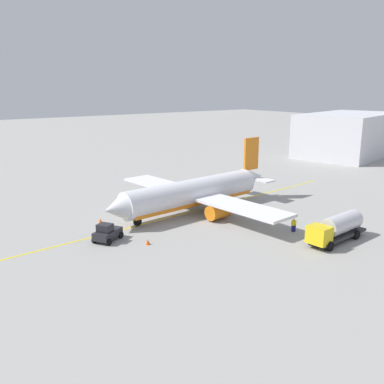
% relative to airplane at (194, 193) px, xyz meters
% --- Properties ---
extents(ground_plane, '(400.00, 400.00, 0.00)m').
position_rel_airplane_xyz_m(ground_plane, '(0.46, 0.04, -2.75)').
color(ground_plane, '#9E9B96').
extents(airplane, '(30.10, 31.98, 9.86)m').
position_rel_airplane_xyz_m(airplane, '(0.00, 0.00, 0.00)').
color(airplane, white).
rests_on(airplane, ground).
extents(fuel_tanker, '(9.59, 3.32, 3.15)m').
position_rel_airplane_xyz_m(fuel_tanker, '(-5.93, 19.90, -1.03)').
color(fuel_tanker, '#2D2D33').
rests_on(fuel_tanker, ground).
extents(pushback_tug, '(4.12, 3.71, 2.20)m').
position_rel_airplane_xyz_m(pushback_tug, '(15.66, 3.57, -1.74)').
color(pushback_tug, '#232328').
rests_on(pushback_tug, ground).
extents(refueling_worker, '(0.60, 0.49, 1.71)m').
position_rel_airplane_xyz_m(refueling_worker, '(-4.66, 14.62, -1.92)').
color(refueling_worker, navy).
rests_on(refueling_worker, ground).
extents(safety_cone_nose, '(0.52, 0.52, 0.57)m').
position_rel_airplane_xyz_m(safety_cone_nose, '(13.32, -3.43, -2.46)').
color(safety_cone_nose, '#F2590F').
rests_on(safety_cone_nose, ground).
extents(safety_cone_wingtip, '(0.58, 0.58, 0.64)m').
position_rel_airplane_xyz_m(safety_cone_wingtip, '(12.44, 7.50, -2.42)').
color(safety_cone_wingtip, '#F2590F').
rests_on(safety_cone_wingtip, ground).
extents(distant_hangar, '(33.91, 23.86, 10.93)m').
position_rel_airplane_xyz_m(distant_hangar, '(-64.16, -17.63, 2.71)').
color(distant_hangar, silver).
rests_on(distant_hangar, ground).
extents(taxi_line_marking, '(63.54, 5.44, 0.01)m').
position_rel_airplane_xyz_m(taxi_line_marking, '(0.46, 0.04, -2.74)').
color(taxi_line_marking, yellow).
rests_on(taxi_line_marking, ground).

